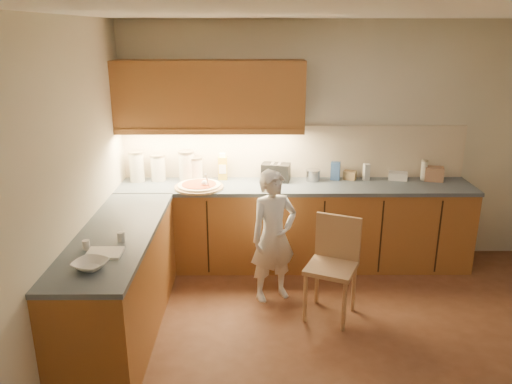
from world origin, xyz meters
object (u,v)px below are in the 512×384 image
pizza_on_board (199,186)px  child (273,236)px  wooden_chair (334,260)px  oil_jug (223,167)px  toaster (276,172)px

pizza_on_board → child: size_ratio=0.40×
child → wooden_chair: child is taller
oil_jug → wooden_chair: bearing=-49.1°
child → pizza_on_board: bearing=115.7°
wooden_chair → oil_jug: bearing=155.0°
pizza_on_board → wooden_chair: 1.62m
child → oil_jug: (-0.53, 0.94, 0.42)m
child → toaster: 0.96m
pizza_on_board → toaster: 0.85m
pizza_on_board → child: bearing=-39.5°
toaster → wooden_chair: bearing=-55.8°
oil_jug → child: bearing=-60.7°
oil_jug → toaster: size_ratio=0.90×
child → oil_jug: size_ratio=4.31×
child → toaster: bearing=61.6°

